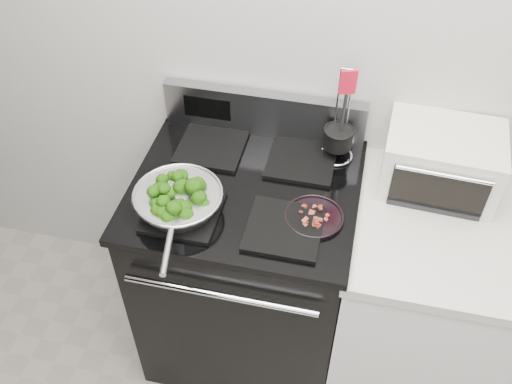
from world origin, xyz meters
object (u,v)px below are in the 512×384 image
(utensil_holder, at_px, (338,142))
(toaster_oven, at_px, (441,160))
(gas_range, at_px, (247,267))
(skillet, at_px, (178,200))
(bacon_plate, at_px, (314,214))

(utensil_holder, relative_size, toaster_oven, 0.94)
(gas_range, height_order, toaster_oven, toaster_oven)
(skillet, xyz_separation_m, utensil_holder, (0.47, 0.39, 0.02))
(skillet, bearing_deg, gas_range, 30.91)
(bacon_plate, height_order, toaster_oven, toaster_oven)
(bacon_plate, distance_m, utensil_holder, 0.33)
(utensil_holder, distance_m, toaster_oven, 0.36)
(gas_range, bearing_deg, bacon_plate, -21.62)
(gas_range, height_order, skillet, gas_range)
(skillet, distance_m, utensil_holder, 0.61)
(bacon_plate, bearing_deg, gas_range, 158.38)
(gas_range, xyz_separation_m, bacon_plate, (0.26, -0.10, 0.48))
(gas_range, relative_size, toaster_oven, 2.82)
(skillet, relative_size, toaster_oven, 1.17)
(gas_range, xyz_separation_m, utensil_holder, (0.29, 0.22, 0.53))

